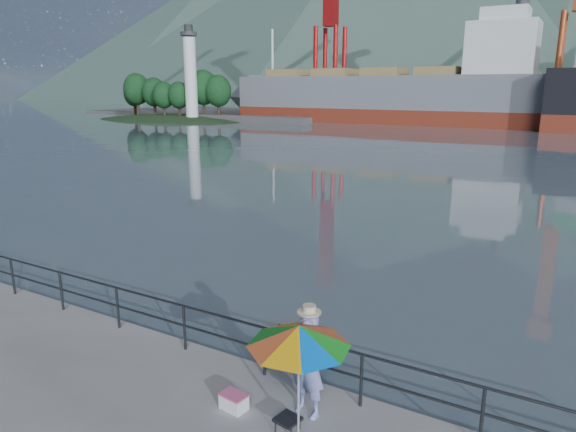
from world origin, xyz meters
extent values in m
cube|color=#516169|center=(0.00, 130.00, 0.00)|extent=(500.00, 280.00, 0.00)
cylinder|color=#2D3033|center=(0.00, 1.70, 1.00)|extent=(22.00, 0.05, 0.05)
cylinder|color=#2D3033|center=(0.00, 1.70, 0.55)|extent=(22.00, 0.05, 0.05)
cube|color=#2D3033|center=(0.00, 1.70, 0.50)|extent=(22.00, 0.06, 1.00)
cone|color=#385147|center=(-140.00, 190.00, 27.50)|extent=(228.80, 228.80, 55.00)
cone|color=#385147|center=(-70.00, 200.00, 37.50)|extent=(312.00, 312.00, 75.00)
ellipsoid|color=#263F1E|center=(-55.00, 62.00, 0.00)|extent=(48.00, 26.40, 8.40)
cylinder|color=white|center=(-49.00, 61.00, 6.50)|extent=(2.00, 2.00, 13.00)
cylinder|color=#2D2D2D|center=(-49.00, 61.00, 14.00)|extent=(1.80, 1.80, 2.00)
imported|color=#253697|center=(4.30, 1.05, 0.93)|extent=(0.75, 0.56, 1.86)
cylinder|color=white|center=(4.48, 0.39, 0.90)|extent=(0.04, 0.04, 1.81)
cone|color=#CF5526|center=(4.48, 0.39, 1.81)|extent=(1.95, 1.95, 0.33)
cube|color=black|center=(4.23, 0.47, 0.22)|extent=(0.43, 0.43, 0.05)
cube|color=#2D3033|center=(4.23, 0.47, 0.10)|extent=(0.31, 0.31, 0.19)
cube|color=silver|center=(3.12, 0.52, 0.13)|extent=(0.48, 0.36, 0.26)
cylinder|color=black|center=(3.82, 1.94, 0.00)|extent=(0.14, 1.92, 1.35)
cube|color=maroon|center=(-19.90, 73.79, 0.75)|extent=(50.72, 8.78, 2.50)
cube|color=slate|center=(-19.90, 73.79, 4.50)|extent=(50.72, 8.78, 5.00)
cube|color=silver|center=(-3.67, 73.79, 10.50)|extent=(9.00, 7.37, 7.00)
camera|label=1|loc=(7.86, -5.79, 5.46)|focal=32.00mm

